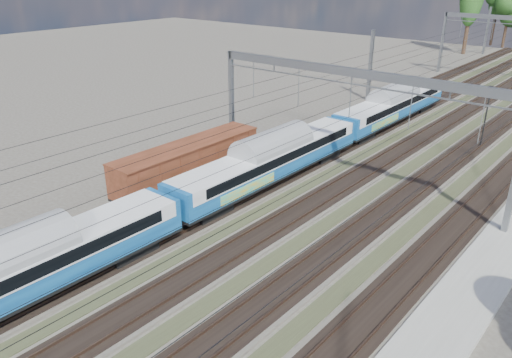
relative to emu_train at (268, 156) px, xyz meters
The scene contains 6 objects.
track_bed 19.29m from the emu_train, 76.41° to the left, with size 21.00×130.00×0.34m.
platform 17.85m from the emu_train, 21.19° to the right, with size 3.00×70.00×0.30m, color gray.
catenary 27.02m from the emu_train, 79.58° to the left, with size 25.65×130.00×9.00m.
emu_train is the anchor object (origin of this frame).
freight_boxcar 5.99m from the emu_train, 138.97° to the right, with size 2.65×12.81×3.30m.
signal_near 21.52m from the emu_train, 63.30° to the left, with size 0.39×0.36×5.80m.
Camera 1 is at (17.17, -0.90, 15.60)m, focal length 35.00 mm.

